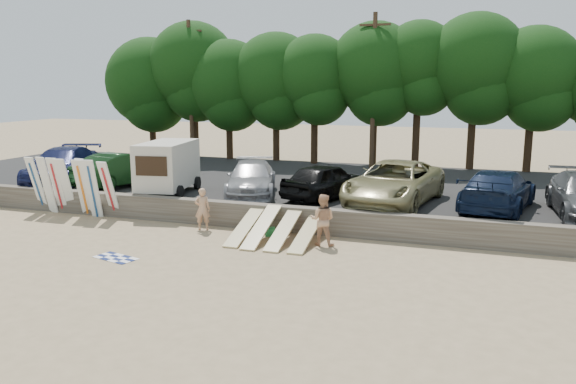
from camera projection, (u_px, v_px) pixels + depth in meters
name	position (u px, v px, depth m)	size (l,w,h in m)	color
ground	(229.00, 249.00, 19.52)	(120.00, 120.00, 0.00)	tan
seawall	(260.00, 216.00, 22.21)	(44.00, 0.50, 1.00)	#6B6356
parking_lot	(313.00, 188.00, 29.21)	(44.00, 14.50, 0.70)	#282828
treeline	(319.00, 74.00, 35.18)	(33.43, 6.15, 9.14)	#382616
utility_poles	(373.00, 88.00, 32.73)	(25.80, 0.26, 9.00)	#473321
box_trailer	(168.00, 165.00, 25.60)	(2.63, 3.99, 2.38)	beige
car_0	(62.00, 165.00, 28.58)	(2.47, 6.07, 1.76)	#131944
car_1	(122.00, 169.00, 27.65)	(1.75, 5.01, 1.65)	black
car_2	(251.00, 179.00, 25.39)	(2.10, 5.16, 1.50)	#939498
car_3	(326.00, 180.00, 24.61)	(1.88, 4.66, 1.59)	black
car_4	(394.00, 183.00, 23.46)	(2.96, 6.42, 1.79)	#8D8659
car_5	(498.00, 190.00, 22.27)	(2.29, 5.63, 1.63)	black
surfboard_upright_0	(37.00, 184.00, 24.99)	(0.50, 0.06, 2.60)	white
surfboard_upright_1	(47.00, 185.00, 24.74)	(0.50, 0.06, 2.60)	white
surfboard_upright_2	(57.00, 186.00, 24.63)	(0.50, 0.06, 2.60)	white
surfboard_upright_3	(66.00, 186.00, 24.54)	(0.50, 0.06, 2.60)	white
surfboard_upright_4	(83.00, 188.00, 24.15)	(0.50, 0.06, 2.60)	white
surfboard_upright_5	(86.00, 187.00, 24.18)	(0.50, 0.06, 2.60)	white
surfboard_upright_6	(93.00, 189.00, 23.84)	(0.50, 0.06, 2.60)	white
surfboard_upright_7	(109.00, 190.00, 23.76)	(0.50, 0.06, 2.60)	white
surfboard_low_0	(245.00, 226.00, 20.85)	(0.56, 3.00, 0.07)	#D0BD83
surfboard_low_1	(262.00, 227.00, 20.51)	(0.56, 3.00, 0.07)	#D0BD83
surfboard_low_2	(284.00, 229.00, 20.31)	(0.56, 3.00, 0.07)	#D0BD83
surfboard_low_3	(307.00, 233.00, 20.11)	(0.56, 3.00, 0.07)	#D0BD83
beachgoer_a	(202.00, 209.00, 21.98)	(0.61, 0.40, 1.68)	tan
beachgoer_b	(322.00, 220.00, 19.86)	(0.90, 0.70, 1.85)	tan
cooler	(270.00, 232.00, 21.22)	(0.38, 0.30, 0.32)	green
gear_bag	(306.00, 234.00, 21.06)	(0.30, 0.25, 0.22)	orange
beach_towel	(116.00, 258.00, 18.52)	(1.50, 1.50, 0.00)	white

